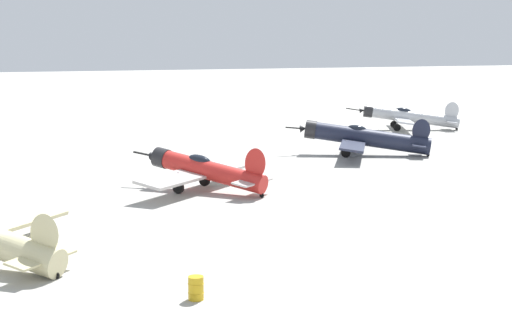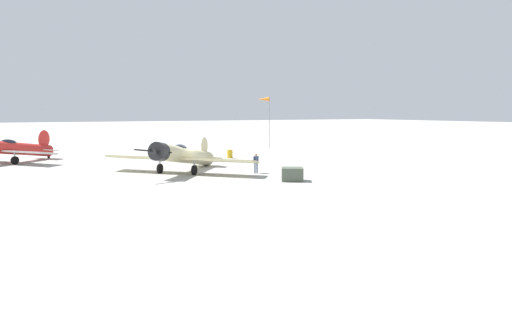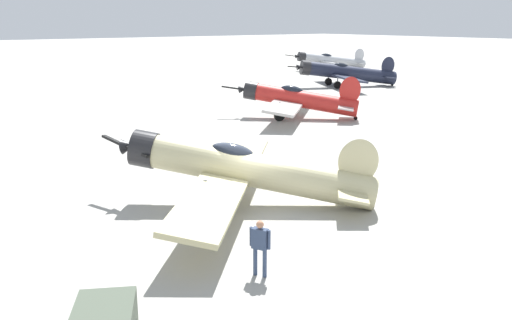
# 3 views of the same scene
# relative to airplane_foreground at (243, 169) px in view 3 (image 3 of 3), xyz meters

# --- Properties ---
(ground_plane) EXTENTS (400.00, 400.00, 0.00)m
(ground_plane) POSITION_rel_airplane_foreground_xyz_m (0.37, -0.37, -1.42)
(ground_plane) COLOR #A8A59E
(airplane_foreground) EXTENTS (10.57, 10.71, 2.90)m
(airplane_foreground) POSITION_rel_airplane_foreground_xyz_m (0.00, 0.00, 0.00)
(airplane_foreground) COLOR beige
(airplane_foreground) RESTS_ON ground_plane
(airplane_mid_apron) EXTENTS (9.66, 9.08, 3.21)m
(airplane_mid_apron) POSITION_rel_airplane_foreground_xyz_m (14.41, 13.15, -0.00)
(airplane_mid_apron) COLOR red
(airplane_mid_apron) RESTS_ON ground_plane
(airplane_far_line) EXTENTS (11.54, 12.12, 3.25)m
(airplane_far_line) POSITION_rel_airplane_foreground_xyz_m (31.46, 24.40, 0.09)
(airplane_far_line) COLOR #1E2338
(airplane_far_line) RESTS_ON ground_plane
(airplane_outer_stand) EXTENTS (11.44, 10.00, 3.12)m
(airplane_outer_stand) POSITION_rel_airplane_foreground_xyz_m (44.45, 39.74, 0.02)
(airplane_outer_stand) COLOR #B7BABF
(airplane_outer_stand) RESTS_ON ground_plane
(ground_crew_mechanic) EXTENTS (0.40, 0.59, 1.65)m
(ground_crew_mechanic) POSITION_rel_airplane_foreground_xyz_m (-3.22, -5.24, -0.42)
(ground_crew_mechanic) COLOR #384766
(ground_crew_mechanic) RESTS_ON ground_plane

